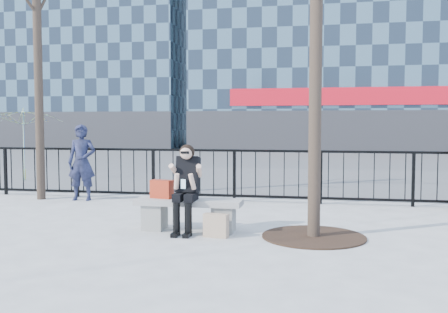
# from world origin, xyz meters

# --- Properties ---
(ground) EXTENTS (120.00, 120.00, 0.00)m
(ground) POSITION_xyz_m (0.00, 0.00, 0.00)
(ground) COLOR gray
(ground) RESTS_ON ground
(street_surface) EXTENTS (60.00, 23.00, 0.01)m
(street_surface) POSITION_xyz_m (0.00, 15.00, 0.00)
(street_surface) COLOR #474747
(street_surface) RESTS_ON ground
(railing) EXTENTS (14.00, 0.06, 1.10)m
(railing) POSITION_xyz_m (0.00, 3.00, 0.55)
(railing) COLOR black
(railing) RESTS_ON ground
(tree_grate) EXTENTS (1.50, 1.50, 0.02)m
(tree_grate) POSITION_xyz_m (1.90, -0.10, 0.01)
(tree_grate) COLOR black
(tree_grate) RESTS_ON ground
(bench_main) EXTENTS (1.65, 0.46, 0.49)m
(bench_main) POSITION_xyz_m (0.00, 0.00, 0.30)
(bench_main) COLOR gray
(bench_main) RESTS_ON ground
(seated_woman) EXTENTS (0.50, 0.64, 1.34)m
(seated_woman) POSITION_xyz_m (0.00, -0.16, 0.67)
(seated_woman) COLOR black
(seated_woman) RESTS_ON ground
(handbag) EXTENTS (0.37, 0.24, 0.28)m
(handbag) POSITION_xyz_m (-0.44, 0.02, 0.63)
(handbag) COLOR #A72B14
(handbag) RESTS_ON bench_main
(shopping_bag) EXTENTS (0.38, 0.19, 0.34)m
(shopping_bag) POSITION_xyz_m (0.50, -0.36, 0.17)
(shopping_bag) COLOR tan
(shopping_bag) RESTS_ON ground
(standing_man) EXTENTS (0.65, 0.48, 1.64)m
(standing_man) POSITION_xyz_m (-3.05, 2.54, 0.82)
(standing_man) COLOR black
(standing_man) RESTS_ON ground
(vendor_umbrella) EXTENTS (2.36, 2.41, 2.10)m
(vendor_umbrella) POSITION_xyz_m (-6.43, 5.61, 1.05)
(vendor_umbrella) COLOR yellow
(vendor_umbrella) RESTS_ON ground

